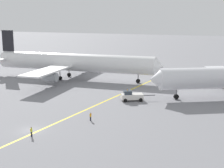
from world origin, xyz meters
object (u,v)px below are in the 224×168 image
(airliner_at_gate_left, at_px, (73,63))
(ground_crew_ramp_agent_by_cones, at_px, (91,116))
(ground_crew_wing_walker_right, at_px, (31,131))
(pushback_tug, at_px, (131,96))

(airliner_at_gate_left, xyz_separation_m, ground_crew_ramp_agent_by_cones, (23.45, -38.35, -4.62))
(ground_crew_wing_walker_right, height_order, ground_crew_ramp_agent_by_cones, ground_crew_wing_walker_right)
(airliner_at_gate_left, bearing_deg, ground_crew_ramp_agent_by_cones, -58.56)
(pushback_tug, distance_m, ground_crew_ramp_agent_by_cones, 18.21)
(airliner_at_gate_left, height_order, pushback_tug, airliner_at_gate_left)
(airliner_at_gate_left, bearing_deg, ground_crew_wing_walker_right, -70.82)
(airliner_at_gate_left, height_order, ground_crew_ramp_agent_by_cones, airliner_at_gate_left)
(ground_crew_wing_walker_right, relative_size, ground_crew_ramp_agent_by_cones, 1.05)
(pushback_tug, bearing_deg, ground_crew_ramp_agent_by_cones, -99.49)
(ground_crew_wing_walker_right, bearing_deg, ground_crew_ramp_agent_by_cones, 62.73)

